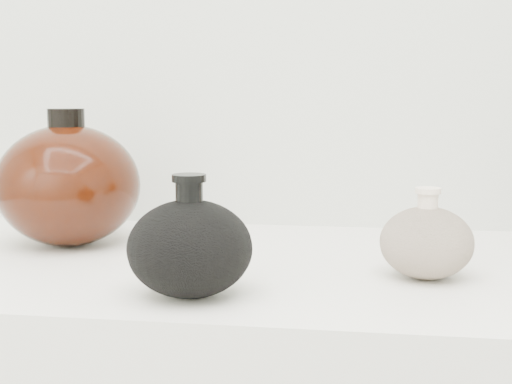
# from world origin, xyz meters

# --- Properties ---
(black_gourd_vase) EXTENTS (0.16, 0.16, 0.13)m
(black_gourd_vase) POSITION_xyz_m (-0.08, 0.79, 0.95)
(black_gourd_vase) COLOR black
(black_gourd_vase) RESTS_ON display_counter
(cream_gourd_vase) EXTENTS (0.13, 0.13, 0.10)m
(cream_gourd_vase) POSITION_xyz_m (0.17, 0.90, 0.94)
(cream_gourd_vase) COLOR #BBA78F
(cream_gourd_vase) RESTS_ON display_counter
(left_round_pot) EXTENTS (0.20, 0.20, 0.19)m
(left_round_pot) POSITION_xyz_m (-0.30, 1.01, 0.98)
(left_round_pot) COLOR black
(left_round_pot) RESTS_ON display_counter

